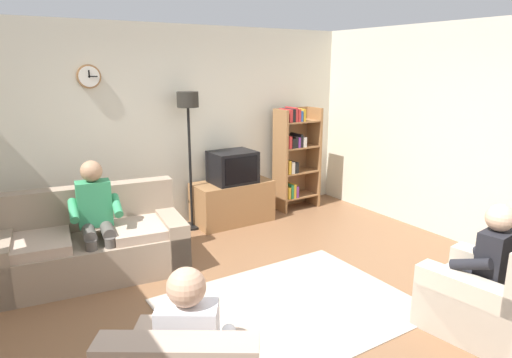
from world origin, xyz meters
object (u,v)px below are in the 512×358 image
(couch, at_px, (92,246))
(person_in_right_armchair, at_px, (483,261))
(person_on_couch, at_px, (96,214))
(person_in_left_armchair, at_px, (191,343))
(bookshelf, at_px, (294,155))
(armchair_near_bookshelf, at_px, (489,300))
(tv_stand, at_px, (232,202))
(floor_lamp, at_px, (189,123))
(tv, at_px, (233,167))

(couch, distance_m, person_in_right_armchair, 3.78)
(person_on_couch, bearing_deg, person_in_left_armchair, -90.82)
(bookshelf, bearing_deg, armchair_near_bookshelf, -100.47)
(tv_stand, xyz_separation_m, floor_lamp, (-0.58, 0.10, 1.16))
(person_in_right_armchair, bearing_deg, floor_lamp, 106.43)
(tv_stand, distance_m, tv, 0.52)
(tv, relative_size, person_in_right_armchair, 0.54)
(person_in_right_armchair, bearing_deg, tv_stand, 97.59)
(person_on_couch, relative_size, person_in_left_armchair, 1.11)
(person_on_couch, bearing_deg, tv, 19.41)
(tv_stand, xyz_separation_m, armchair_near_bookshelf, (0.47, -3.51, -0.01))
(floor_lamp, relative_size, person_in_left_armchair, 1.65)
(couch, xyz_separation_m, person_on_couch, (0.05, -0.11, 0.39))
(tv_stand, distance_m, floor_lamp, 1.30)
(armchair_near_bookshelf, xyz_separation_m, person_in_left_armchair, (-2.52, 0.36, 0.32))
(tv_stand, bearing_deg, person_in_right_armchair, -82.41)
(tv_stand, distance_m, armchair_near_bookshelf, 3.54)
(couch, height_order, person_in_right_armchair, person_in_right_armchair)
(tv_stand, height_order, person_on_couch, person_on_couch)
(tv, xyz_separation_m, armchair_near_bookshelf, (0.47, -3.49, -0.52))
(person_in_left_armchair, bearing_deg, tv, 56.74)
(armchair_near_bookshelf, bearing_deg, tv, 97.64)
(person_on_couch, relative_size, person_in_right_armchair, 1.11)
(floor_lamp, height_order, armchair_near_bookshelf, floor_lamp)
(tv_stand, distance_m, person_on_couch, 2.19)
(person_in_right_armchair, bearing_deg, bookshelf, 79.08)
(couch, bearing_deg, tv_stand, 16.86)
(floor_lamp, height_order, person_in_right_armchair, floor_lamp)
(person_in_left_armchair, distance_m, person_in_right_armchair, 2.52)
(tv_stand, distance_m, bookshelf, 1.26)
(bookshelf, distance_m, armchair_near_bookshelf, 3.68)
(tv_stand, xyz_separation_m, person_on_couch, (-2.02, -0.74, 0.40))
(tv, bearing_deg, floor_lamp, 168.03)
(person_in_left_armchair, height_order, person_in_right_armchair, same)
(person_in_left_armchair, bearing_deg, bookshelf, 45.37)
(bookshelf, distance_m, person_in_left_armchair, 4.54)
(floor_lamp, bearing_deg, couch, -153.96)
(couch, height_order, bookshelf, bookshelf)
(bookshelf, relative_size, person_on_couch, 1.27)
(bookshelf, height_order, person_in_left_armchair, bookshelf)
(tv_stand, bearing_deg, armchair_near_bookshelf, -82.41)
(person_in_left_armchair, bearing_deg, floor_lamp, 65.68)
(person_in_right_armchair, bearing_deg, armchair_near_bookshelf, -82.41)
(tv, xyz_separation_m, person_on_couch, (-2.02, -0.71, -0.11))
(tv, height_order, person_in_left_armchair, person_in_left_armchair)
(couch, xyz_separation_m, bookshelf, (3.20, 0.70, 0.52))
(bookshelf, height_order, person_in_right_armchair, bookshelf)
(floor_lamp, distance_m, person_in_left_armchair, 3.67)
(tv_stand, bearing_deg, person_in_left_armchair, -123.06)
(couch, relative_size, person_in_left_armchair, 1.79)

